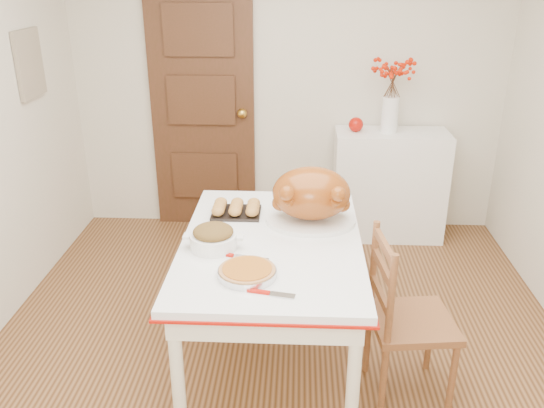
{
  "coord_description": "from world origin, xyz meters",
  "views": [
    {
      "loc": [
        0.09,
        -2.6,
        2.12
      ],
      "look_at": [
        -0.03,
        0.04,
        1.0
      ],
      "focal_mm": 37.38,
      "sensor_mm": 36.0,
      "label": 1
    }
  ],
  "objects_px": {
    "kitchen_table": "(272,308)",
    "pumpkin_pie": "(247,271)",
    "sideboard": "(389,185)",
    "turkey_platter": "(311,196)",
    "chair_oak": "(412,318)"
  },
  "relations": [
    {
      "from": "kitchen_table",
      "to": "pumpkin_pie",
      "type": "xyz_separation_m",
      "value": [
        -0.09,
        -0.37,
        0.44
      ]
    },
    {
      "from": "kitchen_table",
      "to": "pumpkin_pie",
      "type": "distance_m",
      "value": 0.58
    },
    {
      "from": "sideboard",
      "to": "turkey_platter",
      "type": "height_order",
      "value": "turkey_platter"
    },
    {
      "from": "turkey_platter",
      "to": "pumpkin_pie",
      "type": "bearing_deg",
      "value": -94.75
    },
    {
      "from": "kitchen_table",
      "to": "pumpkin_pie",
      "type": "bearing_deg",
      "value": -104.09
    },
    {
      "from": "sideboard",
      "to": "kitchen_table",
      "type": "xyz_separation_m",
      "value": [
        -0.87,
        -1.79,
        -0.04
      ]
    },
    {
      "from": "chair_oak",
      "to": "turkey_platter",
      "type": "distance_m",
      "value": 0.81
    },
    {
      "from": "sideboard",
      "to": "chair_oak",
      "type": "distance_m",
      "value": 1.93
    },
    {
      "from": "kitchen_table",
      "to": "turkey_platter",
      "type": "xyz_separation_m",
      "value": [
        0.2,
        0.23,
        0.56
      ]
    },
    {
      "from": "pumpkin_pie",
      "to": "sideboard",
      "type": "bearing_deg",
      "value": 65.88
    },
    {
      "from": "turkey_platter",
      "to": "pumpkin_pie",
      "type": "distance_m",
      "value": 0.67
    },
    {
      "from": "sideboard",
      "to": "kitchen_table",
      "type": "distance_m",
      "value": 1.99
    },
    {
      "from": "chair_oak",
      "to": "kitchen_table",
      "type": "bearing_deg",
      "value": 73.06
    },
    {
      "from": "kitchen_table",
      "to": "pumpkin_pie",
      "type": "height_order",
      "value": "pumpkin_pie"
    },
    {
      "from": "chair_oak",
      "to": "turkey_platter",
      "type": "height_order",
      "value": "turkey_platter"
    }
  ]
}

